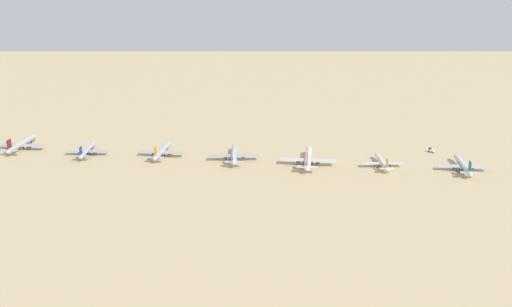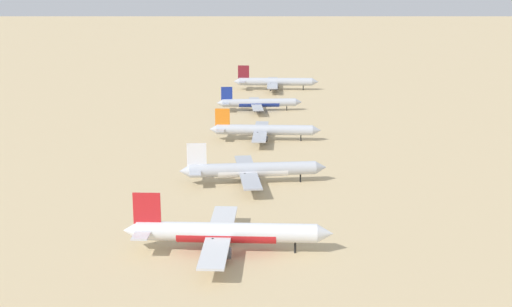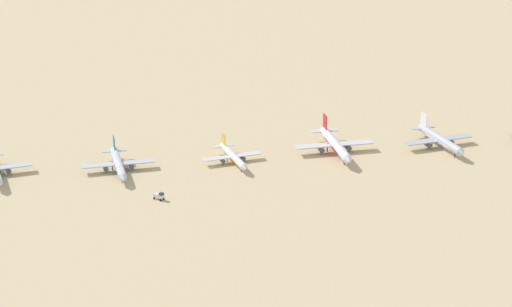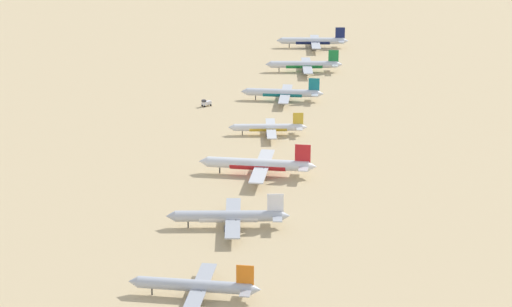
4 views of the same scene
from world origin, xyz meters
name	(u,v)px [view 3 (image 3 of 4)]	position (x,y,z in m)	size (l,w,h in m)	color
ground_plane	(339,154)	(0.00, 0.00, 0.00)	(2908.81, 2908.81, 0.00)	tan
parked_jet_2	(118,163)	(3.99, -119.38, 4.48)	(46.67, 37.95, 13.45)	silver
parked_jet_3	(233,156)	(2.40, -58.84, 3.85)	(39.95, 32.72, 11.58)	silver
parked_jet_4	(335,144)	(-2.25, -1.73, 5.17)	(53.84, 43.69, 15.54)	silver
parked_jet_5	(440,139)	(-0.56, 57.78, 4.76)	(49.42, 40.45, 14.31)	#B2B7C1
service_truck	(159,196)	(44.20, -101.46, 2.08)	(5.44, 5.45, 3.90)	silver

